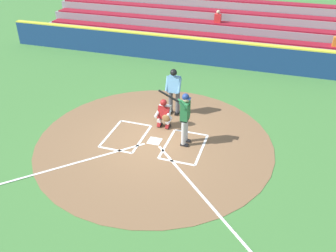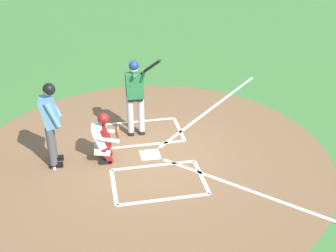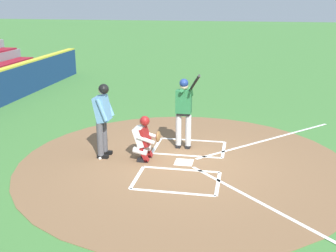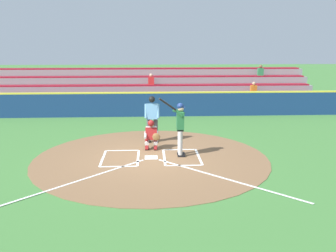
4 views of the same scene
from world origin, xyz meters
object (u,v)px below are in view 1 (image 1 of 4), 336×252
(plate_umpire, at_px, (174,89))
(baseball, at_px, (168,112))
(catcher, at_px, (164,113))
(batter, at_px, (185,116))

(plate_umpire, distance_m, baseball, 1.07)
(catcher, bearing_deg, plate_umpire, -91.96)
(catcher, bearing_deg, batter, 139.82)
(plate_umpire, relative_size, baseball, 25.20)
(batter, bearing_deg, plate_umpire, -63.44)
(baseball, bearing_deg, catcher, 101.10)
(catcher, relative_size, plate_umpire, 0.61)
(batter, relative_size, catcher, 1.88)
(batter, distance_m, plate_umpire, 2.10)
(batter, xyz_separation_m, catcher, (0.98, -0.82, -0.51))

